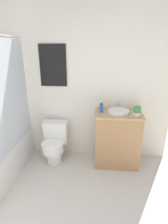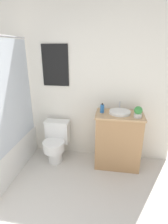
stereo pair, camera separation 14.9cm
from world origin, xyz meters
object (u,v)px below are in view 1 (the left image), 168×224
Objects in this scene: soap_bottle at (101,108)px; potted_plant at (137,111)px; toilet at (55,142)px; sink at (119,111)px.

potted_plant reaches higher than soap_bottle.
toilet is 4.04× the size of potted_plant.
soap_bottle is 0.53m from potted_plant.
sink is (1.03, 0.04, 0.57)m from toilet.
sink is at bearing 0.38° from soap_bottle.
toilet is at bearing 176.01° from potted_plant.
toilet is at bearing -177.31° from soap_bottle.
toilet is 1.17m from sink.
sink is 2.42× the size of soap_bottle.
soap_bottle is 0.90× the size of potted_plant.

